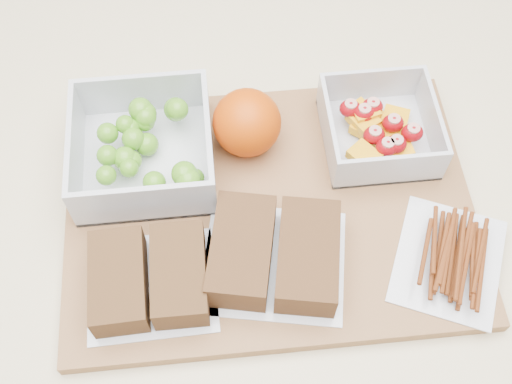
% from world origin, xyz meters
% --- Properties ---
extents(counter, '(1.20, 0.90, 0.90)m').
position_xyz_m(counter, '(0.00, 0.00, 0.45)').
color(counter, beige).
rests_on(counter, ground).
extents(cutting_board, '(0.42, 0.30, 0.02)m').
position_xyz_m(cutting_board, '(0.02, -0.00, 0.91)').
color(cutting_board, olive).
rests_on(cutting_board, counter).
extents(grape_container, '(0.14, 0.14, 0.06)m').
position_xyz_m(grape_container, '(-0.10, 0.06, 0.94)').
color(grape_container, silver).
rests_on(grape_container, cutting_board).
extents(fruit_container, '(0.12, 0.12, 0.05)m').
position_xyz_m(fruit_container, '(0.15, 0.07, 0.94)').
color(fruit_container, silver).
rests_on(fruit_container, cutting_board).
extents(orange, '(0.07, 0.07, 0.07)m').
position_xyz_m(orange, '(0.01, 0.08, 0.95)').
color(orange, '#D04604').
rests_on(orange, cutting_board).
extents(sandwich_bag_left, '(0.12, 0.11, 0.04)m').
position_xyz_m(sandwich_bag_left, '(-0.10, -0.08, 0.93)').
color(sandwich_bag_left, silver).
rests_on(sandwich_bag_left, cutting_board).
extents(sandwich_bag_center, '(0.16, 0.15, 0.04)m').
position_xyz_m(sandwich_bag_center, '(0.02, -0.07, 0.94)').
color(sandwich_bag_center, silver).
rests_on(sandwich_bag_center, cutting_board).
extents(pretzel_bag, '(0.14, 0.15, 0.03)m').
position_xyz_m(pretzel_bag, '(0.19, -0.08, 0.93)').
color(pretzel_bag, silver).
rests_on(pretzel_bag, cutting_board).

